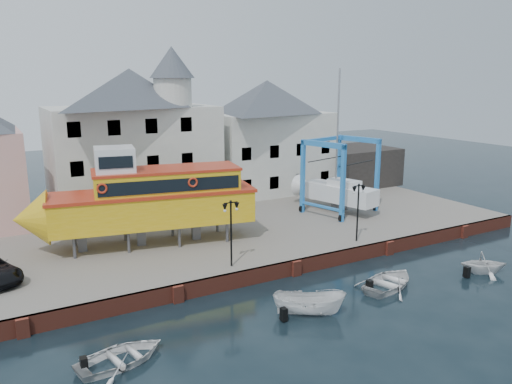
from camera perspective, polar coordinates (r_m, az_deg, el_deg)
ground at (r=32.59m, az=4.55°, el=-9.47°), size 140.00×140.00×0.00m
hardstanding at (r=41.48m, az=-3.92°, el=-3.80°), size 44.00×22.00×1.00m
quay_wall at (r=32.49m, az=4.47°, el=-8.60°), size 44.00×0.47×1.00m
building_white_main at (r=45.28m, az=-13.74°, el=6.12°), size 14.00×8.30×14.00m
building_white_right at (r=51.37m, az=1.24°, el=6.40°), size 12.00×8.00×11.20m
shed_dark at (r=56.03m, az=11.13°, el=2.98°), size 8.00×7.00×4.00m
lamp_post_left at (r=30.31m, az=-2.88°, el=-2.83°), size 1.12×0.32×4.20m
lamp_post_right at (r=35.74m, az=11.62°, el=-0.66°), size 1.12×0.32×4.20m
tour_boat at (r=35.08m, az=-13.14°, el=-0.83°), size 16.32×6.53×6.93m
travel_lift at (r=44.27m, az=8.78°, el=0.55°), size 6.66×8.33×12.20m
motorboat_a at (r=27.67m, az=6.06°, el=-13.74°), size 4.04×3.38×1.50m
motorboat_b at (r=31.89m, az=14.97°, el=-10.41°), size 5.21×4.39×0.92m
motorboat_c at (r=36.01m, az=24.48°, el=-8.43°), size 3.81×3.67×1.54m
motorboat_d at (r=24.18m, az=-15.07°, el=-18.35°), size 4.56×3.67×0.84m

